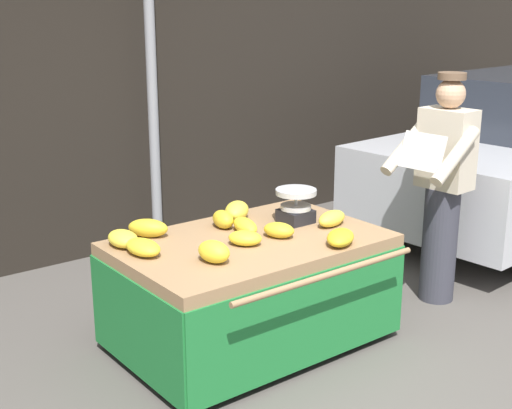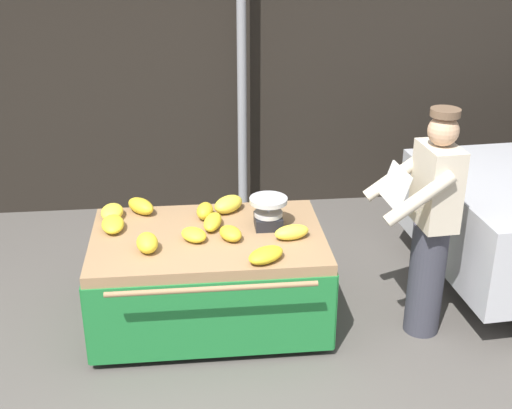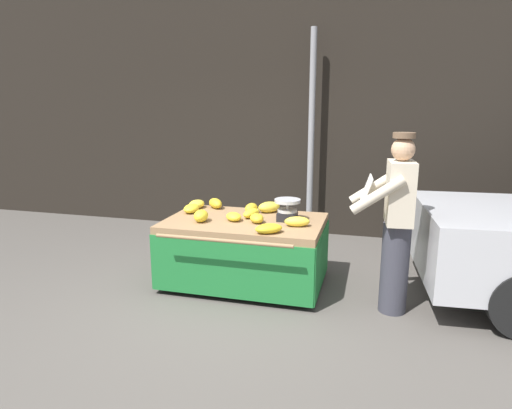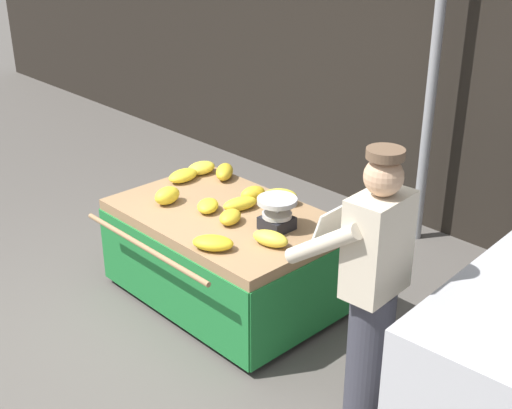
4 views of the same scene
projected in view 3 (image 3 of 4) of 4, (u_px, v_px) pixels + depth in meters
ground_plane at (214, 316)px, 4.20m from camera, size 60.00×60.00×0.00m
back_wall at (285, 89)px, 6.68m from camera, size 16.00×0.24×4.38m
street_pole at (311, 137)px, 6.36m from camera, size 0.09×0.09×2.99m
banana_cart at (245, 237)px, 4.86m from camera, size 1.71×1.30×0.74m
weighing_scale at (287, 210)px, 4.75m from camera, size 0.28×0.28×0.23m
banana_bunch_0 at (234, 217)px, 4.76m from camera, size 0.25×0.26×0.09m
banana_bunch_1 at (197, 204)px, 5.33m from camera, size 0.18×0.26×0.10m
banana_bunch_2 at (191, 208)px, 5.13m from camera, size 0.19×0.29×0.10m
banana_bunch_3 at (251, 213)px, 4.90m from camera, size 0.19×0.30×0.10m
banana_bunch_4 at (269, 207)px, 5.12m from camera, size 0.30×0.30×0.13m
banana_bunch_5 at (297, 222)px, 4.54m from camera, size 0.28×0.20×0.10m
banana_bunch_6 at (257, 218)px, 4.68m from camera, size 0.22×0.25×0.10m
banana_bunch_7 at (215, 203)px, 5.34m from camera, size 0.27×0.29×0.12m
banana_bunch_8 at (269, 228)px, 4.30m from camera, size 0.32×0.29×0.09m
banana_bunch_9 at (201, 216)px, 4.71m from camera, size 0.18×0.24×0.13m
banana_bunch_10 at (251, 208)px, 5.08m from camera, size 0.16×0.22×0.12m
vendor_person at (396, 224)px, 4.12m from camera, size 0.60×0.54×1.71m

